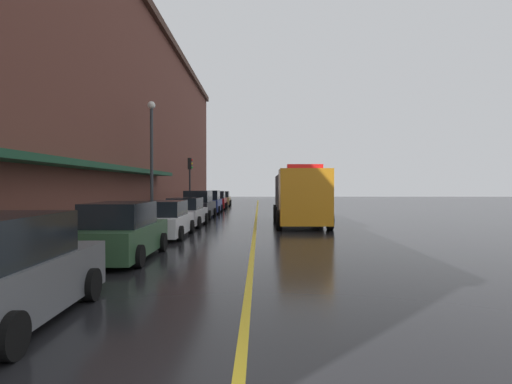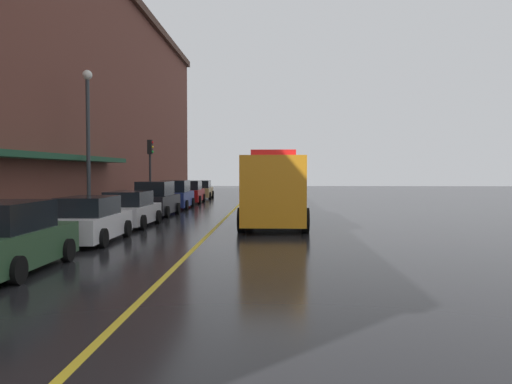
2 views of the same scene
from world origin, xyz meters
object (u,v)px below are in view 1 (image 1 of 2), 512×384
at_px(parked_car_0, 0,274).
at_px(utility_truck, 299,197).
at_px(parking_meter_1, 175,204).
at_px(parked_car_2, 166,220).
at_px(parking_meter_0, 206,197).
at_px(parking_meter_2, 196,199).
at_px(traffic_light_near, 190,174).
at_px(parked_car_4, 199,205).
at_px(parked_car_6, 216,201).
at_px(parked_car_5, 210,203).
at_px(parked_car_7, 221,199).
at_px(parked_car_3, 186,213).
at_px(street_lamp_left, 152,148).
at_px(parking_meter_4, 206,197).
at_px(parked_car_1, 122,233).
at_px(parking_meter_3, 188,201).

height_order(parked_car_0, utility_truck, utility_truck).
bearing_deg(parking_meter_1, parked_car_2, -80.93).
relative_size(parking_meter_0, parking_meter_2, 1.00).
xyz_separation_m(parked_car_0, traffic_light_near, (-1.35, 26.35, 2.31)).
relative_size(parked_car_4, parked_car_6, 0.91).
distance_m(utility_truck, parking_meter_1, 8.52).
relative_size(parked_car_5, parked_car_7, 0.93).
relative_size(parked_car_3, street_lamp_left, 0.61).
distance_m(parked_car_4, parking_meter_4, 14.82).
relative_size(parked_car_1, parking_meter_3, 3.49).
height_order(parked_car_5, parking_meter_4, parked_car_5).
height_order(parked_car_5, parking_meter_1, parked_car_5).
xyz_separation_m(parked_car_5, parking_meter_0, (-1.47, 9.19, 0.19)).
bearing_deg(parked_car_1, utility_truck, -29.93).
xyz_separation_m(parking_meter_0, parking_meter_4, (0.00, 0.05, 0.00)).
xyz_separation_m(parked_car_3, parking_meter_4, (-1.47, 20.27, 0.31)).
xyz_separation_m(parked_car_5, parked_car_7, (-0.15, 12.26, -0.09)).
xyz_separation_m(parking_meter_3, parking_meter_4, (0.00, 11.15, 0.00)).
height_order(parked_car_2, parked_car_4, parked_car_4).
bearing_deg(traffic_light_near, parked_car_5, 42.45).
relative_size(parked_car_5, utility_truck, 0.50).
distance_m(parking_meter_0, parking_meter_1, 15.95).
distance_m(parked_car_5, parked_car_7, 12.26).
relative_size(parked_car_6, parking_meter_4, 3.71).
bearing_deg(parked_car_0, parking_meter_1, 2.11).
bearing_deg(parked_car_2, utility_truck, -45.93).
xyz_separation_m(parked_car_2, traffic_light_near, (-1.43, 14.83, 2.40)).
height_order(parking_meter_0, traffic_light_near, traffic_light_near).
xyz_separation_m(parked_car_0, parked_car_4, (-0.03, 22.12, 0.04)).
distance_m(parked_car_6, utility_truck, 17.15).
xyz_separation_m(parked_car_7, parking_meter_3, (-1.32, -14.18, 0.29)).
xyz_separation_m(street_lamp_left, traffic_light_near, (0.66, 9.14, -1.24)).
distance_m(parked_car_7, parking_meter_2, 10.04).
bearing_deg(parked_car_2, parked_car_6, 0.14).
relative_size(parked_car_2, parked_car_7, 0.94).
bearing_deg(traffic_light_near, parking_meter_3, -95.61).
distance_m(parked_car_4, street_lamp_left, 6.35).
relative_size(parked_car_5, parking_meter_4, 3.32).
bearing_deg(parked_car_1, parked_car_0, -179.82).
bearing_deg(parked_car_3, utility_truck, -78.46).
relative_size(parking_meter_4, traffic_light_near, 0.31).
relative_size(parking_meter_1, parking_meter_3, 1.00).
relative_size(parked_car_0, utility_truck, 0.51).
xyz_separation_m(parked_car_6, parking_meter_3, (-1.38, -7.88, 0.24)).
relative_size(parked_car_0, parked_car_6, 0.92).
bearing_deg(parked_car_0, parked_car_3, -1.96).
distance_m(parked_car_2, parked_car_7, 28.38).
bearing_deg(parked_car_1, parking_meter_3, 3.46).
xyz_separation_m(parked_car_3, parked_car_6, (-0.08, 17.00, 0.07)).
height_order(parked_car_1, parked_car_7, parked_car_1).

